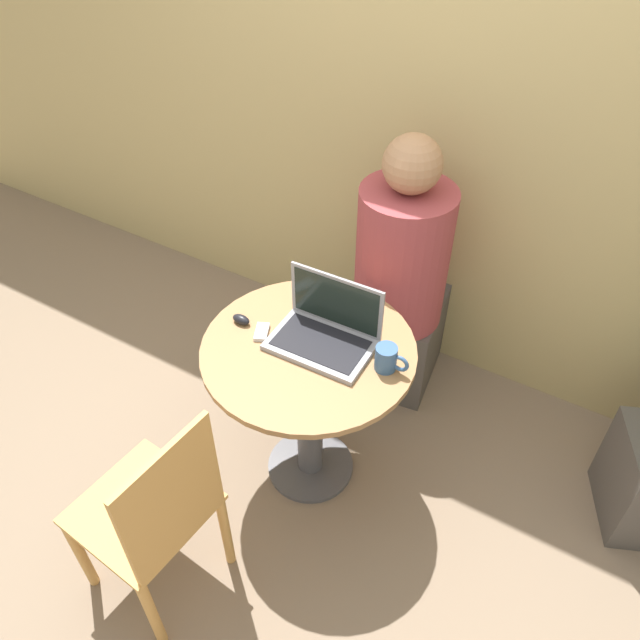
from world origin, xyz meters
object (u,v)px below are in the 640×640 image
object	(u,v)px
person_seated	(402,289)
chair_empty	(156,516)
laptop	(326,330)
cell_phone	(262,332)

from	to	relation	value
person_seated	chair_empty	bearing A→B (deg)	-99.58
chair_empty	person_seated	xyz separation A→B (m)	(0.23, 1.37, 0.08)
chair_empty	person_seated	size ratio (longest dim) A/B	0.69
laptop	person_seated	distance (m)	0.67
laptop	chair_empty	distance (m)	0.83
cell_phone	person_seated	size ratio (longest dim) A/B	0.08
cell_phone	chair_empty	world-z (taller)	chair_empty
chair_empty	person_seated	world-z (taller)	person_seated
cell_phone	chair_empty	xyz separation A→B (m)	(0.02, -0.66, -0.28)
laptop	cell_phone	bearing A→B (deg)	-158.38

